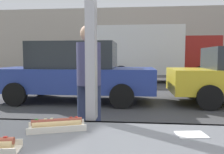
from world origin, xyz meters
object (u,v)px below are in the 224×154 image
parked_car_blue (75,72)px  pedestrian (89,78)px  box_truck (151,52)px  hotdog_tray_near (57,125)px

parked_car_blue → pedestrian: parked_car_blue is taller
parked_car_blue → box_truck: 6.40m
parked_car_blue → box_truck: (2.59, 5.81, 0.70)m
hotdog_tray_near → pedestrian: size_ratio=0.17×
hotdog_tray_near → parked_car_blue: bearing=104.0°
hotdog_tray_near → box_truck: 11.75m
hotdog_tray_near → box_truck: size_ratio=0.04×
parked_car_blue → box_truck: size_ratio=0.74×
hotdog_tray_near → pedestrian: 2.07m
hotdog_tray_near → parked_car_blue: (-1.46, 5.87, -0.14)m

